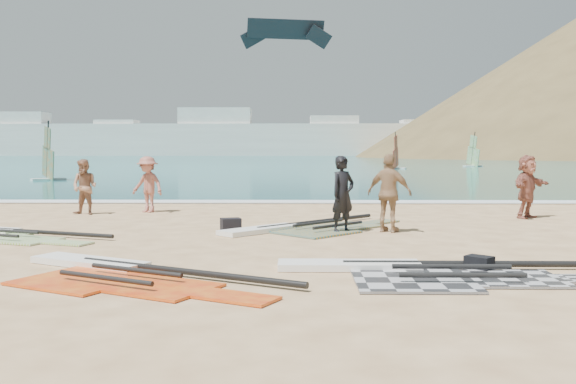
{
  "coord_description": "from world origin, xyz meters",
  "views": [
    {
      "loc": [
        0.78,
        -12.66,
        2.17
      ],
      "look_at": [
        0.53,
        4.0,
        1.0
      ],
      "focal_mm": 40.0,
      "sensor_mm": 36.0,
      "label": 1
    }
  ],
  "objects_px": {
    "rig_grey": "(422,272)",
    "beachgoer_right": "(527,187)",
    "person_wetsuit": "(343,194)",
    "gear_bag_far": "(479,264)",
    "beachgoer_back": "(389,193)",
    "beachgoer_mid": "(148,184)",
    "rig_red": "(118,273)",
    "gear_bag_near": "(231,224)",
    "beachgoer_left": "(85,187)",
    "rig_orange": "(304,228)"
  },
  "relations": [
    {
      "from": "beachgoer_mid",
      "to": "rig_grey",
      "type": "bearing_deg",
      "value": -27.95
    },
    {
      "from": "rig_grey",
      "to": "beachgoer_back",
      "type": "bearing_deg",
      "value": 87.76
    },
    {
      "from": "rig_orange",
      "to": "beachgoer_back",
      "type": "height_order",
      "value": "beachgoer_back"
    },
    {
      "from": "gear_bag_far",
      "to": "beachgoer_mid",
      "type": "bearing_deg",
      "value": 129.13
    },
    {
      "from": "rig_red",
      "to": "gear_bag_near",
      "type": "xyz_separation_m",
      "value": [
        1.28,
        6.01,
        0.11
      ]
    },
    {
      "from": "rig_red",
      "to": "rig_grey",
      "type": "bearing_deg",
      "value": 29.87
    },
    {
      "from": "person_wetsuit",
      "to": "gear_bag_far",
      "type": "bearing_deg",
      "value": -107.49
    },
    {
      "from": "gear_bag_far",
      "to": "beachgoer_left",
      "type": "distance_m",
      "value": 13.7
    },
    {
      "from": "rig_red",
      "to": "person_wetsuit",
      "type": "distance_m",
      "value": 7.02
    },
    {
      "from": "gear_bag_far",
      "to": "beachgoer_mid",
      "type": "relative_size",
      "value": 0.24
    },
    {
      "from": "gear_bag_near",
      "to": "beachgoer_right",
      "type": "distance_m",
      "value": 9.29
    },
    {
      "from": "rig_orange",
      "to": "rig_red",
      "type": "distance_m",
      "value": 6.88
    },
    {
      "from": "rig_orange",
      "to": "gear_bag_far",
      "type": "relative_size",
      "value": 11.17
    },
    {
      "from": "beachgoer_mid",
      "to": "beachgoer_right",
      "type": "bearing_deg",
      "value": 20.16
    },
    {
      "from": "person_wetsuit",
      "to": "beachgoer_mid",
      "type": "distance_m",
      "value": 7.93
    },
    {
      "from": "rig_grey",
      "to": "beachgoer_right",
      "type": "height_order",
      "value": "beachgoer_right"
    },
    {
      "from": "person_wetsuit",
      "to": "beachgoer_mid",
      "type": "height_order",
      "value": "person_wetsuit"
    },
    {
      "from": "gear_bag_far",
      "to": "beachgoer_left",
      "type": "height_order",
      "value": "beachgoer_left"
    },
    {
      "from": "person_wetsuit",
      "to": "beachgoer_back",
      "type": "relative_size",
      "value": 0.97
    },
    {
      "from": "rig_orange",
      "to": "rig_red",
      "type": "xyz_separation_m",
      "value": [
        -3.2,
        -6.09,
        -0.0
      ]
    },
    {
      "from": "rig_grey",
      "to": "beachgoer_right",
      "type": "xyz_separation_m",
      "value": [
        4.89,
        8.8,
        0.92
      ]
    },
    {
      "from": "gear_bag_near",
      "to": "person_wetsuit",
      "type": "relative_size",
      "value": 0.26
    },
    {
      "from": "rig_red",
      "to": "beachgoer_right",
      "type": "distance_m",
      "value": 13.51
    },
    {
      "from": "gear_bag_far",
      "to": "beachgoer_back",
      "type": "xyz_separation_m",
      "value": [
        -0.85,
        5.13,
        0.87
      ]
    },
    {
      "from": "gear_bag_near",
      "to": "rig_grey",
      "type": "bearing_deg",
      "value": -56.33
    },
    {
      "from": "rig_red",
      "to": "beachgoer_back",
      "type": "relative_size",
      "value": 2.58
    },
    {
      "from": "gear_bag_near",
      "to": "rig_red",
      "type": "bearing_deg",
      "value": -101.99
    },
    {
      "from": "beachgoer_left",
      "to": "beachgoer_right",
      "type": "relative_size",
      "value": 0.92
    },
    {
      "from": "rig_red",
      "to": "beachgoer_mid",
      "type": "xyz_separation_m",
      "value": [
        -1.97,
        10.6,
        0.88
      ]
    },
    {
      "from": "rig_grey",
      "to": "gear_bag_far",
      "type": "height_order",
      "value": "gear_bag_far"
    },
    {
      "from": "gear_bag_near",
      "to": "beachgoer_right",
      "type": "xyz_separation_m",
      "value": [
        8.75,
        3.01,
        0.81
      ]
    },
    {
      "from": "gear_bag_near",
      "to": "gear_bag_far",
      "type": "height_order",
      "value": "gear_bag_near"
    },
    {
      "from": "rig_red",
      "to": "rig_orange",
      "type": "bearing_deg",
      "value": 89.78
    },
    {
      "from": "rig_red",
      "to": "person_wetsuit",
      "type": "xyz_separation_m",
      "value": [
        4.16,
        5.57,
        0.93
      ]
    },
    {
      "from": "person_wetsuit",
      "to": "beachgoer_left",
      "type": "height_order",
      "value": "person_wetsuit"
    },
    {
      "from": "gear_bag_far",
      "to": "person_wetsuit",
      "type": "distance_m",
      "value": 5.48
    },
    {
      "from": "gear_bag_far",
      "to": "gear_bag_near",
      "type": "bearing_deg",
      "value": 132.12
    },
    {
      "from": "gear_bag_near",
      "to": "beachgoer_right",
      "type": "bearing_deg",
      "value": 18.96
    },
    {
      "from": "rig_grey",
      "to": "person_wetsuit",
      "type": "distance_m",
      "value": 5.53
    },
    {
      "from": "beachgoer_left",
      "to": "rig_orange",
      "type": "bearing_deg",
      "value": -14.02
    },
    {
      "from": "gear_bag_far",
      "to": "beachgoer_back",
      "type": "height_order",
      "value": "beachgoer_back"
    },
    {
      "from": "gear_bag_far",
      "to": "person_wetsuit",
      "type": "relative_size",
      "value": 0.23
    },
    {
      "from": "gear_bag_near",
      "to": "beachgoer_right",
      "type": "relative_size",
      "value": 0.26
    },
    {
      "from": "beachgoer_mid",
      "to": "beachgoer_right",
      "type": "height_order",
      "value": "beachgoer_right"
    },
    {
      "from": "rig_grey",
      "to": "gear_bag_far",
      "type": "xyz_separation_m",
      "value": [
        1.07,
        0.35,
        0.08
      ]
    },
    {
      "from": "person_wetsuit",
      "to": "beachgoer_left",
      "type": "distance_m",
      "value": 9.07
    },
    {
      "from": "beachgoer_mid",
      "to": "beachgoer_left",
      "type": "bearing_deg",
      "value": -130.61
    },
    {
      "from": "gear_bag_far",
      "to": "beachgoer_back",
      "type": "relative_size",
      "value": 0.22
    },
    {
      "from": "rig_red",
      "to": "gear_bag_near",
      "type": "height_order",
      "value": "gear_bag_near"
    },
    {
      "from": "rig_grey",
      "to": "person_wetsuit",
      "type": "height_order",
      "value": "person_wetsuit"
    }
  ]
}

